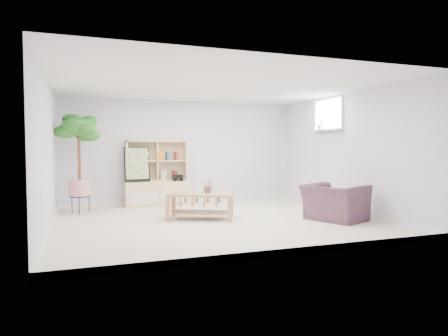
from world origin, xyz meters
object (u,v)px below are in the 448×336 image
object	(u,v)px
floor_tree	(79,164)
armchair	(335,200)
storage_unit	(157,173)
coffee_table	(200,206)

from	to	relation	value
floor_tree	armchair	world-z (taller)	floor_tree
storage_unit	coffee_table	bearing A→B (deg)	-77.82
coffee_table	floor_tree	world-z (taller)	floor_tree
coffee_table	storage_unit	bearing A→B (deg)	125.14
storage_unit	floor_tree	xyz separation A→B (m)	(-1.65, -0.61, 0.26)
coffee_table	floor_tree	distance (m)	2.60
armchair	floor_tree	bearing A→B (deg)	38.97
floor_tree	armchair	size ratio (longest dim) A/B	2.00
coffee_table	armchair	bearing A→B (deg)	0.52
storage_unit	floor_tree	size ratio (longest dim) A/B	0.74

